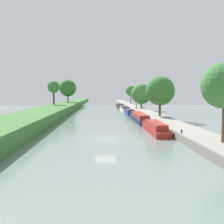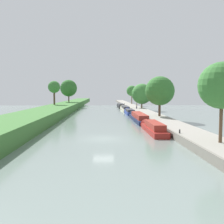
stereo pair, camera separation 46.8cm
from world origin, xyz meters
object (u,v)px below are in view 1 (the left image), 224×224
object	(u,v)px
narrowboat_blue	(129,112)
narrowboat_red	(154,128)
narrowboat_black	(120,106)
mooring_bollard_far	(124,104)
narrowboat_cream	(124,108)
mooring_bollard_near	(182,131)
person_walking	(136,106)
narrowboat_navy	(139,117)

from	to	relation	value
narrowboat_blue	narrowboat_red	bearing A→B (deg)	-89.87
narrowboat_black	mooring_bollard_far	world-z (taller)	narrowboat_black
narrowboat_red	mooring_bollard_far	bearing A→B (deg)	88.43
narrowboat_cream	mooring_bollard_far	size ratio (longest dim) A/B	35.63
narrowboat_red	mooring_bollard_near	bearing A→B (deg)	-73.93
narrowboat_cream	person_walking	world-z (taller)	person_walking
narrowboat_blue	mooring_bollard_far	size ratio (longest dim) A/B	23.27
narrowboat_black	person_walking	distance (m)	22.16
narrowboat_navy	narrowboat_blue	xyz separation A→B (m)	(-0.08, 15.74, -0.12)
narrowboat_navy	narrowboat_blue	world-z (taller)	narrowboat_navy
narrowboat_blue	narrowboat_navy	bearing A→B (deg)	-89.71
narrowboat_navy	person_walking	bearing A→B (deg)	83.05
narrowboat_cream	mooring_bollard_far	bearing A→B (deg)	85.28
narrowboat_black	person_walking	xyz separation A→B (m)	(3.12, -21.91, 1.13)
person_walking	mooring_bollard_far	bearing A→B (deg)	92.12
narrowboat_red	narrowboat_black	distance (m)	60.08
narrowboat_navy	mooring_bollard_near	distance (m)	20.98
person_walking	mooring_bollard_far	world-z (taller)	person_walking
narrowboat_blue	narrowboat_black	world-z (taller)	narrowboat_black
narrowboat_navy	narrowboat_black	xyz separation A→B (m)	(-0.24, 45.53, -0.06)
narrowboat_navy	person_walking	world-z (taller)	person_walking
mooring_bollard_far	person_walking	bearing A→B (deg)	-87.88
narrowboat_cream	mooring_bollard_near	world-z (taller)	narrowboat_cream
narrowboat_navy	mooring_bollard_near	bearing A→B (deg)	-85.03
narrowboat_blue	narrowboat_cream	size ratio (longest dim) A/B	0.65
narrowboat_black	mooring_bollard_near	bearing A→B (deg)	-88.22
mooring_bollard_near	mooring_bollard_far	xyz separation A→B (m)	(0.00, 73.15, 0.00)
narrowboat_navy	mooring_bollard_far	distance (m)	52.29
narrowboat_red	person_walking	bearing A→B (deg)	85.67
person_walking	narrowboat_cream	bearing A→B (deg)	120.14
narrowboat_red	narrowboat_black	bearing A→B (deg)	90.22
narrowboat_blue	mooring_bollard_far	xyz separation A→B (m)	(1.90, 36.52, 0.54)
narrowboat_red	mooring_bollard_far	size ratio (longest dim) A/B	25.16
person_walking	mooring_bollard_far	size ratio (longest dim) A/B	3.69
narrowboat_red	narrowboat_black	xyz separation A→B (m)	(-0.23, 60.08, -0.03)
narrowboat_blue	mooring_bollard_near	bearing A→B (deg)	-87.04
mooring_bollard_near	mooring_bollard_far	distance (m)	73.15
narrowboat_blue	narrowboat_black	distance (m)	29.80
narrowboat_black	mooring_bollard_far	distance (m)	7.05
narrowboat_red	narrowboat_cream	world-z (taller)	narrowboat_red
narrowboat_cream	narrowboat_black	xyz separation A→B (m)	(-0.12, 16.75, -0.01)
narrowboat_red	mooring_bollard_near	size ratio (longest dim) A/B	25.16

